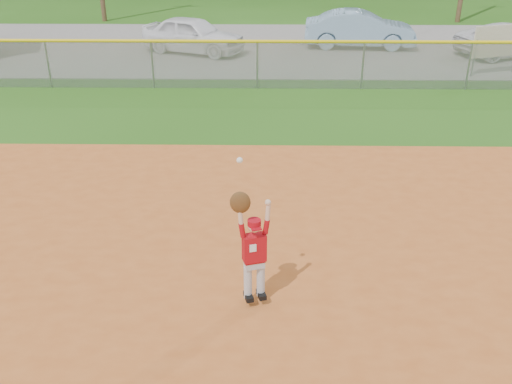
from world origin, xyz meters
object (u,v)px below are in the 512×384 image
car_blue (360,29)px  sponsor_sign (497,42)px  ballplayer (252,247)px  car_white_b (511,39)px  car_white_a (193,35)px

car_blue → sponsor_sign: 5.82m
car_blue → ballplayer: 17.60m
car_blue → car_white_b: size_ratio=1.03×
car_white_b → ballplayer: (-9.73, -15.85, 0.37)m
ballplayer → sponsor_sign: bearing=58.1°
car_blue → ballplayer: ballplayer is taller
car_white_a → car_blue: bearing=-58.0°
sponsor_sign → ballplayer: 15.23m
car_white_a → sponsor_sign: sponsor_sign is taller
car_white_a → car_blue: 6.81m
car_white_a → sponsor_sign: bearing=-83.3°
car_white_a → sponsor_sign: 11.19m
sponsor_sign → car_blue: bearing=133.7°
car_blue → sponsor_sign: (4.02, -4.20, 0.36)m
car_white_a → sponsor_sign: (10.74, -3.13, 0.39)m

